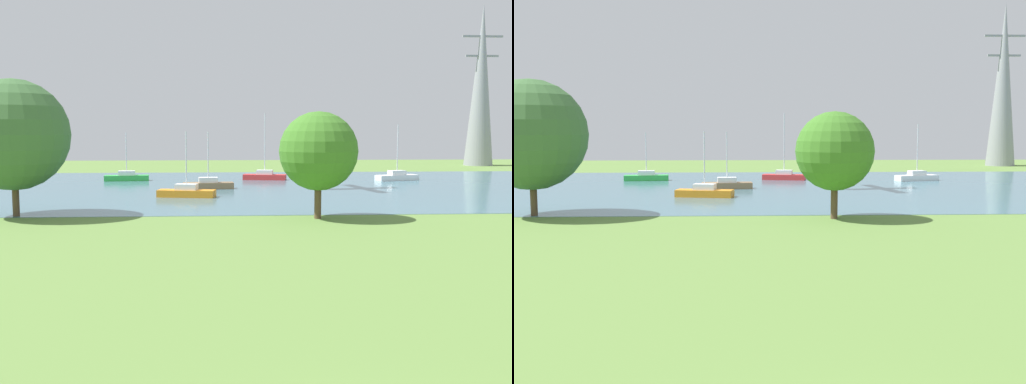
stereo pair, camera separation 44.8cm
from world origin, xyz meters
The scene contains 10 objects.
ground_plane centered at (0.00, 22.00, 0.00)m, with size 160.00×160.00×0.00m, color olive.
water_surface centered at (0.00, 50.00, 0.01)m, with size 140.00×40.00×0.02m, color slate.
sailboat_white centered at (16.47, 56.44, 0.45)m, with size 5.03×2.72×6.23m.
sailboat_green centered at (-13.60, 57.64, 0.45)m, with size 4.92×1.95×5.34m.
sailboat_red centered at (1.76, 58.05, 0.47)m, with size 5.01×2.49×7.48m.
sailboat_orange centered at (-6.03, 41.16, 0.45)m, with size 5.00×2.38×5.49m.
sailboat_brown centered at (-4.37, 48.05, 0.45)m, with size 4.91×1.90×5.42m.
tree_mid_shore centered at (-16.51, 30.67, 5.31)m, with size 7.22×7.22×8.93m.
tree_east_near centered at (3.04, 28.56, 4.29)m, with size 5.01×5.01×6.80m.
electricity_pylon centered at (37.61, 83.49, 12.58)m, with size 6.40×4.40×25.14m.
Camera 1 is at (-3.04, -8.63, 5.64)m, focal length 41.68 mm.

